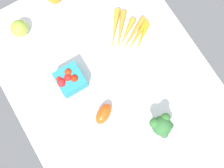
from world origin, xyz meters
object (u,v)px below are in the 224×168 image
at_px(heirloom_tomato_green, 19,29).
at_px(roma_tomato, 104,114).
at_px(carrot_bunch, 126,33).
at_px(broccoli_head, 162,126).
at_px(berry_basket, 70,80).

relative_size(heirloom_tomato_green, roma_tomato, 0.83).
bearing_deg(roma_tomato, heirloom_tomato_green, -105.33).
distance_m(carrot_bunch, broccoli_head, 0.40).
distance_m(broccoli_head, roma_tomato, 0.22).
relative_size(berry_basket, heirloom_tomato_green, 1.41).
xyz_separation_m(broccoli_head, roma_tomato, (0.15, 0.16, -0.04)).
xyz_separation_m(carrot_bunch, broccoli_head, (-0.39, 0.09, 0.05)).
bearing_deg(berry_basket, carrot_bunch, -78.19).
bearing_deg(heirloom_tomato_green, roma_tomato, -165.93).
height_order(carrot_bunch, berry_basket, berry_basket).
bearing_deg(broccoli_head, carrot_bunch, -13.28).
height_order(carrot_bunch, heirloom_tomato_green, heirloom_tomato_green).
relative_size(carrot_bunch, berry_basket, 2.12).
relative_size(carrot_bunch, roma_tomato, 2.47).
relative_size(berry_basket, broccoli_head, 0.94).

